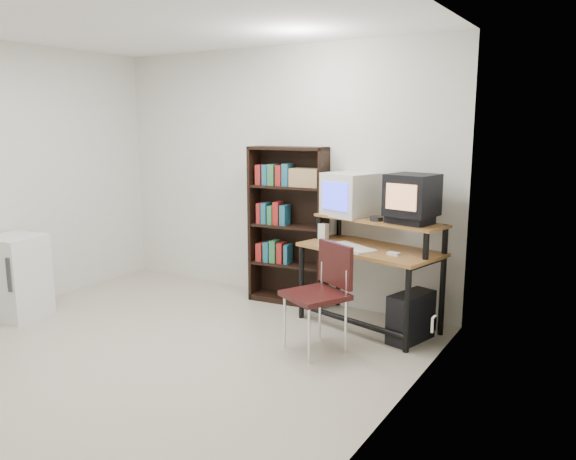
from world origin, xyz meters
The scene contains 18 objects.
floor centered at (0.00, 0.00, -0.01)m, with size 4.00×4.00×0.01m, color #BEB59E.
ceiling centered at (0.00, 0.00, 2.60)m, with size 4.00×4.00×0.01m, color white.
back_wall centered at (0.00, 2.00, 1.30)m, with size 4.00×0.01×2.60m, color silver.
right_wall centered at (2.00, 0.00, 1.30)m, with size 0.01×4.00×2.60m, color silver.
computer_desk centered at (1.26, 1.62, 0.69)m, with size 1.36×0.90×0.98m.
crt_monitor centered at (0.95, 1.81, 1.17)m, with size 0.54×0.54×0.41m.
vcr centered at (1.59, 1.64, 1.01)m, with size 0.36×0.26×0.08m, color black.
crt_tv centered at (1.60, 1.65, 1.23)m, with size 0.44×0.43×0.36m.
cd_spindle centered at (1.30, 1.62, 0.99)m, with size 0.12×0.12×0.05m, color #26262B.
keyboard centered at (1.13, 1.48, 0.74)m, with size 0.47×0.21×0.04m, color beige.
mousepad centered at (1.55, 1.45, 0.72)m, with size 0.22×0.18×0.01m, color black.
mouse centered at (1.53, 1.44, 0.74)m, with size 0.10×0.06×0.03m, color white.
desk_speaker centered at (0.72, 1.70, 0.80)m, with size 0.08×0.07×0.17m, color beige.
pc_tower centered at (1.70, 1.46, 0.21)m, with size 0.20×0.45×0.42m, color black.
school_chair centered at (1.14, 0.91, 0.54)m, with size 0.59×0.59×0.88m.
bookshelf centered at (0.25, 1.85, 0.83)m, with size 0.83×0.35×1.60m.
mini_fridge centered at (-1.72, 0.08, 0.40)m, with size 0.54×0.54×0.79m.
wall_outlet centered at (1.99, 1.15, 0.30)m, with size 0.02×0.08×0.12m, color beige.
Camera 1 is at (3.17, -2.97, 1.83)m, focal length 35.00 mm.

